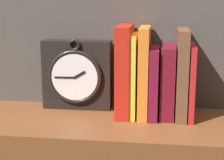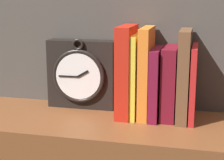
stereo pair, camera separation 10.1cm
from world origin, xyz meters
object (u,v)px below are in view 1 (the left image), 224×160
(book_slot0_red, at_px, (124,71))
(book_slot4_maroon, at_px, (167,81))
(book_slot3_maroon, at_px, (154,82))
(book_slot5_brown, at_px, (182,74))
(book_slot2_orange, at_px, (144,72))
(clock, at_px, (77,75))
(book_slot6_red, at_px, (191,81))
(book_slot1_yellow, at_px, (134,75))

(book_slot0_red, height_order, book_slot4_maroon, book_slot0_red)
(book_slot0_red, height_order, book_slot3_maroon, book_slot0_red)
(book_slot5_brown, bearing_deg, book_slot4_maroon, 172.64)
(book_slot4_maroon, xyz_separation_m, book_slot5_brown, (0.04, -0.01, 0.02))
(book_slot2_orange, distance_m, book_slot3_maroon, 0.04)
(clock, xyz_separation_m, book_slot6_red, (0.34, -0.04, -0.00))
(book_slot0_red, height_order, book_slot1_yellow, book_slot0_red)
(book_slot1_yellow, bearing_deg, book_slot3_maroon, -3.48)
(book_slot6_red, bearing_deg, book_slot2_orange, 179.41)
(book_slot1_yellow, height_order, book_slot3_maroon, book_slot1_yellow)
(book_slot3_maroon, height_order, book_slot5_brown, book_slot5_brown)
(clock, height_order, book_slot1_yellow, book_slot1_yellow)
(book_slot2_orange, relative_size, book_slot6_red, 1.22)
(book_slot3_maroon, relative_size, book_slot6_red, 0.95)
(book_slot5_brown, bearing_deg, book_slot6_red, 1.98)
(book_slot1_yellow, bearing_deg, book_slot4_maroon, 1.14)
(clock, distance_m, book_slot5_brown, 0.31)
(book_slot3_maroon, bearing_deg, book_slot4_maroon, 8.10)
(clock, distance_m, book_slot6_red, 0.34)
(book_slot5_brown, bearing_deg, book_slot0_red, 179.75)
(book_slot1_yellow, distance_m, book_slot5_brown, 0.13)
(book_slot0_red, bearing_deg, clock, 165.20)
(book_slot4_maroon, relative_size, book_slot6_red, 0.97)
(book_slot1_yellow, bearing_deg, book_slot2_orange, -1.85)
(clock, xyz_separation_m, book_slot4_maroon, (0.27, -0.03, -0.00))
(book_slot2_orange, relative_size, book_slot5_brown, 1.02)
(book_slot2_orange, height_order, book_slot4_maroon, book_slot2_orange)
(clock, bearing_deg, book_slot6_red, -6.61)
(book_slot3_maroon, xyz_separation_m, book_slot6_red, (0.10, 0.00, 0.01))
(book_slot2_orange, distance_m, book_slot6_red, 0.13)
(clock, distance_m, book_slot4_maroon, 0.27)
(book_slot0_red, xyz_separation_m, book_slot5_brown, (0.16, -0.00, -0.00))
(book_slot0_red, distance_m, book_slot6_red, 0.19)
(book_slot1_yellow, xyz_separation_m, book_slot4_maroon, (0.09, 0.00, -0.02))
(book_slot1_yellow, distance_m, book_slot6_red, 0.16)
(clock, xyz_separation_m, book_slot2_orange, (0.21, -0.04, 0.02))
(book_slot1_yellow, bearing_deg, book_slot5_brown, -1.36)
(book_slot6_red, bearing_deg, book_slot3_maroon, -179.33)
(clock, distance_m, book_slot0_red, 0.16)
(book_slot0_red, bearing_deg, book_slot5_brown, -0.25)
(book_slot6_red, bearing_deg, book_slot5_brown, -178.02)
(clock, height_order, book_slot0_red, book_slot0_red)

